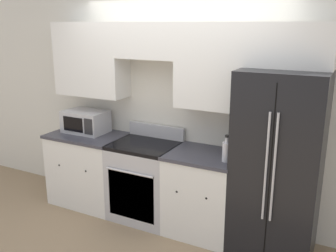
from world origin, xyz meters
TOP-DOWN VIEW (x-y plane):
  - ground_plane at (0.00, 0.00)m, footprint 12.00×12.00m
  - wall_back at (0.02, 0.58)m, footprint 8.00×0.39m
  - lower_cabinets_left at (-1.13, 0.31)m, footprint 0.94×0.64m
  - lower_cabinets_right at (0.43, 0.31)m, footprint 0.75×0.64m
  - oven_range at (-0.31, 0.31)m, footprint 0.74×0.65m
  - refrigerator at (1.19, 0.36)m, footprint 0.80×0.75m
  - microwave at (-1.20, 0.38)m, footprint 0.54×0.37m
  - bottle at (0.71, 0.20)m, footprint 0.08×0.08m

SIDE VIEW (x-z plane):
  - ground_plane at x=0.00m, z-range 0.00..0.00m
  - lower_cabinets_left at x=-1.13m, z-range 0.00..0.91m
  - lower_cabinets_right at x=0.43m, z-range 0.00..0.91m
  - oven_range at x=-0.31m, z-range -0.07..1.00m
  - refrigerator at x=1.19m, z-range 0.00..1.84m
  - bottle at x=0.71m, z-range 0.88..1.16m
  - microwave at x=-1.20m, z-range 0.91..1.19m
  - wall_back at x=0.02m, z-range 0.22..2.82m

